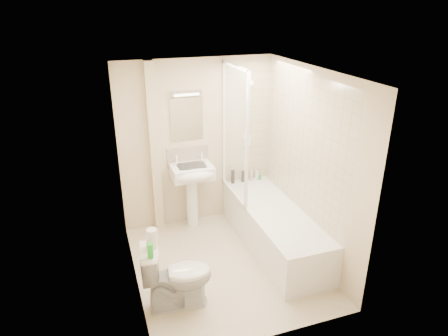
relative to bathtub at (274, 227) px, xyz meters
name	(u,v)px	position (x,y,z in m)	size (l,w,h in m)	color
floor	(226,264)	(-0.75, -0.20, -0.29)	(2.50, 2.50, 0.00)	beige
wall_back	(197,144)	(-0.75, 1.05, 0.91)	(2.20, 0.02, 2.40)	beige
wall_left	(129,192)	(-1.85, -0.20, 0.91)	(0.02, 2.50, 2.40)	beige
wall_right	(310,166)	(0.35, -0.20, 0.91)	(0.02, 2.50, 2.40)	beige
ceiling	(226,72)	(-0.75, -0.20, 2.11)	(2.20, 2.50, 0.02)	white
tile_back	(247,124)	(0.00, 1.04, 1.14)	(0.70, 0.01, 1.75)	beige
tile_right	(303,144)	(0.34, 0.00, 1.14)	(0.01, 2.10, 1.75)	beige
pipe_boxing	(154,150)	(-1.37, 0.99, 0.91)	(0.12, 0.12, 2.40)	beige
splashback	(188,157)	(-0.89, 1.04, 0.74)	(0.60, 0.01, 0.30)	beige
mirror	(187,119)	(-0.89, 1.04, 1.29)	(0.46, 0.01, 0.60)	white
strip_light	(186,93)	(-0.89, 1.02, 1.66)	(0.42, 0.07, 0.07)	silver
bathtub	(274,227)	(0.00, 0.00, 0.00)	(0.70, 2.10, 0.55)	white
shower_screen	(235,134)	(-0.35, 0.60, 1.16)	(0.04, 0.92, 1.80)	white
shower_fixture	(248,117)	(0.00, 0.99, 1.26)	(0.10, 0.16, 0.99)	white
pedestal_sink	(193,179)	(-0.89, 0.81, 0.48)	(0.57, 0.51, 1.10)	white
bottle_black_a	(233,177)	(-0.23, 0.96, 0.36)	(0.05, 0.05, 0.21)	black
bottle_black_b	(243,176)	(-0.07, 0.96, 0.35)	(0.05, 0.05, 0.17)	black
bottle_cream	(251,175)	(0.06, 0.96, 0.35)	(0.05, 0.05, 0.17)	beige
bottle_white_b	(257,175)	(0.15, 0.96, 0.33)	(0.06, 0.06, 0.14)	silver
bottle_green	(259,177)	(0.20, 0.96, 0.30)	(0.06, 0.06, 0.08)	green
toilet	(177,276)	(-1.47, -0.70, 0.09)	(0.78, 0.50, 0.75)	white
toilet_roll_lower	(152,243)	(-1.70, -0.63, 0.51)	(0.11, 0.11, 0.10)	white
toilet_roll_upper	(152,234)	(-1.69, -0.63, 0.61)	(0.11, 0.11, 0.11)	white
green_bottle	(150,251)	(-1.74, -0.81, 0.54)	(0.06, 0.06, 0.16)	green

